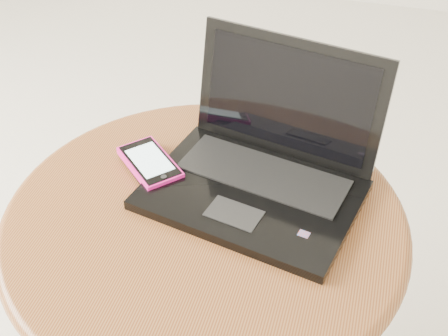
# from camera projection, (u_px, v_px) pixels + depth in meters

# --- Properties ---
(table) EXTENTS (0.65, 0.65, 0.52)m
(table) POSITION_uv_depth(u_px,v_px,m) (206.00, 260.00, 1.04)
(table) COLOR #582B0F
(table) RESTS_ON ground
(laptop) EXTENTS (0.38, 0.34, 0.22)m
(laptop) POSITION_uv_depth(u_px,v_px,m) (262.00, 166.00, 1.00)
(laptop) COLOR black
(laptop) RESTS_ON table
(phone_black) EXTENTS (0.13, 0.13, 0.01)m
(phone_black) POSITION_uv_depth(u_px,v_px,m) (149.00, 166.00, 1.05)
(phone_black) COLOR black
(phone_black) RESTS_ON table
(phone_pink) EXTENTS (0.14, 0.14, 0.02)m
(phone_pink) POSITION_uv_depth(u_px,v_px,m) (150.00, 163.00, 1.04)
(phone_pink) COLOR #FF1B97
(phone_pink) RESTS_ON phone_black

